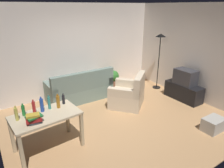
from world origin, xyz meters
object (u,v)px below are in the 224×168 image
Objects in this scene: armchair at (129,94)px; bottle_tall at (49,103)px; torchiere_lamp at (160,46)px; bottle_red at (34,108)px; bottle_blue at (42,105)px; desk at (46,120)px; couch at (80,90)px; tv_stand at (183,92)px; tv at (186,77)px; bottle_green at (23,110)px; storage_box at (213,124)px; bottle_amber at (58,102)px; bottle_dark at (63,99)px; book_stack at (34,119)px; bottle_squat at (16,114)px; potted_plant at (114,77)px.

bottle_tall reaches higher than armchair.
torchiere_lamp is 4.35m from bottle_red.
torchiere_lamp reaches higher than bottle_blue.
bottle_red is at bearing 139.75° from desk.
couch is 1.69× the size of tv_stand.
tv is at bearing 146.83° from couch.
couch is 1.51× the size of armchair.
couch is 2.84m from torchiere_lamp.
bottle_tall is at bearing 12.96° from bottle_blue.
bottle_green is 0.19m from bottle_red.
couch is at bearing 167.11° from torchiere_lamp.
tv is 4.37m from bottle_green.
storage_box is at bearing -23.77° from bottle_red.
bottle_amber is 0.18m from bottle_dark.
book_stack is (-0.08, -0.31, -0.04)m from bottle_red.
desk is 0.52m from bottle_squat.
desk is 0.37m from book_stack.
armchair is 5.20× the size of bottle_green.
tv reaches higher than potted_plant.
bottle_dark is at bearing -143.30° from potted_plant.
storage_box is (0.80, -2.03, -0.17)m from armchair.
tv is 1.05× the size of potted_plant.
bottle_tall is at bearing -27.97° from armchair.
storage_box is 3.55m from bottle_tall.
bottle_dark is (-3.59, 0.17, 0.62)m from tv_stand.
bottle_red is at bearing -168.16° from bottle_tall.
tv is 0.49× the size of armchair.
desk is 3.56m from storage_box.
potted_plant is at bearing -146.62° from armchair.
desk is 4.31× the size of bottle_red.
bottle_red is 0.45m from bottle_amber.
torchiere_lamp is at bearing 11.28° from desk.
couch is 2.31m from desk.
bottle_dark is (0.45, 0.09, -0.04)m from bottle_blue.
bottle_amber is (0.76, 0.06, 0.01)m from bottle_squat.
torchiere_lamp is 4.51m from book_stack.
torchiere_lamp is 3.91m from bottle_amber.
bottle_blue reaches higher than bottle_dark.
bottle_tall is (-3.89, 0.11, 0.65)m from tv_stand.
tv_stand is at bearing 61.43° from storage_box.
bottle_tall is at bearing 44.51° from book_stack.
bottle_green is (-3.20, -1.87, 0.53)m from potted_plant.
bottle_green is at bearing 88.54° from tv.
bottle_green is 0.32m from bottle_blue.
bottle_tall is at bearing -169.42° from bottle_dark.
potted_plant is at bearing 34.35° from bottle_tall.
book_stack is (-3.48, 1.19, 0.70)m from storage_box.
potted_plant is 1.19× the size of storage_box.
tv_stand is at bearing -1.46° from bottle_green.
bottle_green reaches higher than desk.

